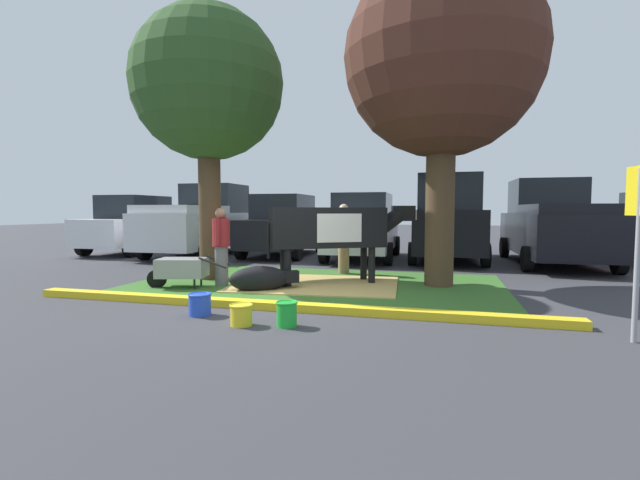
% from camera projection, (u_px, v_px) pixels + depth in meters
% --- Properties ---
extents(ground_plane, '(80.00, 80.00, 0.00)m').
position_uv_depth(ground_plane, '(275.00, 300.00, 7.50)').
color(ground_plane, '#38383D').
extents(grass_island, '(7.35, 4.42, 0.02)m').
position_uv_depth(grass_island, '(316.00, 284.00, 9.03)').
color(grass_island, '#386B28').
rests_on(grass_island, ground).
extents(curb_yellow, '(8.55, 0.24, 0.12)m').
position_uv_depth(curb_yellow, '(274.00, 306.00, 6.76)').
color(curb_yellow, yellow).
rests_on(curb_yellow, ground).
extents(hay_bedding, '(3.37, 2.63, 0.04)m').
position_uv_depth(hay_bedding, '(316.00, 284.00, 8.90)').
color(hay_bedding, tan).
rests_on(hay_bedding, ground).
extents(shade_tree_left, '(3.21, 3.21, 5.80)m').
position_uv_depth(shade_tree_left, '(208.00, 86.00, 9.43)').
color(shade_tree_left, '#4C3823').
rests_on(shade_tree_left, ground).
extents(shade_tree_right, '(3.80, 3.80, 6.34)m').
position_uv_depth(shade_tree_right, '(443.00, 60.00, 8.52)').
color(shade_tree_right, '#4C3823').
rests_on(shade_tree_right, ground).
extents(cow_holstein, '(2.89, 1.88, 1.61)m').
position_uv_depth(cow_holstein, '(333.00, 228.00, 8.99)').
color(cow_holstein, black).
rests_on(cow_holstein, ground).
extents(calf_lying, '(1.28, 0.98, 0.48)m').
position_uv_depth(calf_lying, '(261.00, 279.00, 8.23)').
color(calf_lying, black).
rests_on(calf_lying, ground).
extents(person_handler, '(0.34, 0.52, 1.56)m').
position_uv_depth(person_handler, '(221.00, 245.00, 8.79)').
color(person_handler, slate).
rests_on(person_handler, ground).
extents(person_visitor_near, '(0.48, 0.34, 1.66)m').
position_uv_depth(person_visitor_near, '(344.00, 237.00, 10.44)').
color(person_visitor_near, '#9E7F5B').
rests_on(person_visitor_near, ground).
extents(wheelbarrow, '(1.62, 0.86, 0.63)m').
position_uv_depth(wheelbarrow, '(181.00, 268.00, 8.59)').
color(wheelbarrow, gray).
rests_on(wheelbarrow, ground).
extents(parking_sign, '(0.15, 0.44, 2.01)m').
position_uv_depth(parking_sign, '(639.00, 218.00, 4.99)').
color(parking_sign, '#99999E').
rests_on(parking_sign, ground).
extents(bucket_blue, '(0.34, 0.34, 0.32)m').
position_uv_depth(bucket_blue, '(200.00, 304.00, 6.38)').
color(bucket_blue, blue).
rests_on(bucket_blue, ground).
extents(bucket_yellow, '(0.31, 0.31, 0.28)m').
position_uv_depth(bucket_yellow, '(241.00, 314.00, 5.82)').
color(bucket_yellow, yellow).
rests_on(bucket_yellow, ground).
extents(bucket_green, '(0.29, 0.29, 0.33)m').
position_uv_depth(bucket_green, '(287.00, 314.00, 5.77)').
color(bucket_green, green).
rests_on(bucket_green, ground).
extents(sedan_red, '(2.09, 4.44, 2.02)m').
position_uv_depth(sedan_red, '(135.00, 225.00, 15.78)').
color(sedan_red, silver).
rests_on(sedan_red, ground).
extents(pickup_truck_maroon, '(2.31, 5.44, 2.42)m').
position_uv_depth(pickup_truck_maroon, '(204.00, 222.00, 15.04)').
color(pickup_truck_maroon, silver).
rests_on(pickup_truck_maroon, ground).
extents(sedan_silver, '(2.09, 4.44, 2.02)m').
position_uv_depth(sedan_silver, '(284.00, 226.00, 14.81)').
color(sedan_silver, black).
rests_on(sedan_silver, ground).
extents(hatchback_white, '(2.09, 4.44, 2.02)m').
position_uv_depth(hatchback_white, '(363.00, 227.00, 13.70)').
color(hatchback_white, silver).
rests_on(hatchback_white, ground).
extents(suv_black, '(2.20, 4.64, 2.52)m').
position_uv_depth(suv_black, '(447.00, 218.00, 13.34)').
color(suv_black, black).
rests_on(suv_black, ground).
extents(pickup_truck_black, '(2.31, 5.44, 2.42)m').
position_uv_depth(pickup_truck_black, '(553.00, 224.00, 12.40)').
color(pickup_truck_black, black).
rests_on(pickup_truck_black, ground).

